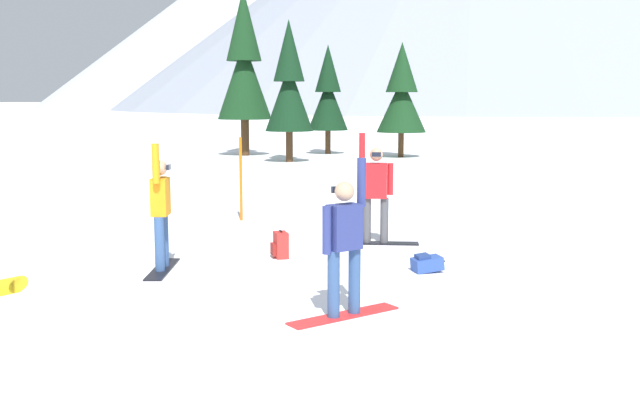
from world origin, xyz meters
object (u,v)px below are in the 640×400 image
at_px(snowboarder_foreground, 344,244).
at_px(backpack_blue, 427,263).
at_px(snowboarder_midground, 161,210).
at_px(snowboarder_background, 376,192).
at_px(pine_tree_leaning, 289,85).
at_px(pine_tree_twin, 402,95).
at_px(backpack_red, 280,245).
at_px(trail_marker_pole, 241,179).
at_px(pine_tree_tall, 244,65).
at_px(pine_tree_broad, 328,95).

xyz_separation_m(snowboarder_foreground, backpack_blue, (0.34, 2.72, -0.78)).
height_order(snowboarder_midground, snowboarder_background, snowboarder_background).
bearing_deg(pine_tree_leaning, pine_tree_twin, 49.51).
distance_m(snowboarder_foreground, pine_tree_leaning, 22.55).
height_order(backpack_red, trail_marker_pole, trail_marker_pole).
bearing_deg(pine_tree_leaning, backpack_red, -65.48).
relative_size(snowboarder_background, backpack_red, 4.34).
distance_m(snowboarder_midground, pine_tree_twin, 23.32).
bearing_deg(pine_tree_tall, pine_tree_leaning, -35.41).
bearing_deg(pine_tree_broad, snowboarder_midground, -74.05).
bearing_deg(backpack_red, pine_tree_leaning, 114.52).
distance_m(pine_tree_tall, pine_tree_leaning, 4.33).
bearing_deg(snowboarder_foreground, snowboarder_background, 103.58).
relative_size(pine_tree_twin, pine_tree_broad, 0.99).
height_order(backpack_red, pine_tree_twin, pine_tree_twin).
distance_m(backpack_blue, pine_tree_broad, 24.77).
distance_m(snowboarder_foreground, snowboarder_background, 4.66).
height_order(backpack_red, pine_tree_leaning, pine_tree_leaning).
bearing_deg(snowboarder_midground, backpack_blue, 20.97).
xyz_separation_m(snowboarder_background, pine_tree_tall, (-12.42, 17.96, 3.24)).
distance_m(trail_marker_pole, pine_tree_leaning, 15.32).
bearing_deg(backpack_red, snowboarder_foreground, -51.42).
bearing_deg(snowboarder_foreground, pine_tree_tall, 121.02).
bearing_deg(pine_tree_leaning, pine_tree_broad, 92.52).
bearing_deg(snowboarder_midground, backpack_red, 48.64).
relative_size(snowboarder_midground, pine_tree_broad, 0.38).
bearing_deg(pine_tree_twin, snowboarder_foreground, -75.18).
height_order(snowboarder_foreground, trail_marker_pole, snowboarder_foreground).
bearing_deg(snowboarder_foreground, pine_tree_leaning, 116.70).
relative_size(snowboarder_foreground, snowboarder_midground, 0.98).
xyz_separation_m(backpack_blue, trail_marker_pole, (-5.00, 3.17, 0.78)).
xyz_separation_m(snowboarder_foreground, pine_tree_twin, (-6.43, 24.30, 1.92)).
bearing_deg(trail_marker_pole, backpack_red, -51.92).
distance_m(backpack_red, pine_tree_broad, 23.76).
distance_m(snowboarder_midground, trail_marker_pole, 4.79).
relative_size(snowboarder_foreground, backpack_blue, 3.49).
bearing_deg(snowboarder_background, backpack_blue, -51.47).
height_order(backpack_blue, pine_tree_tall, pine_tree_tall).
bearing_deg(pine_tree_leaning, backpack_blue, -58.96).
height_order(pine_tree_twin, pine_tree_broad, pine_tree_broad).
height_order(snowboarder_background, backpack_red, snowboarder_background).
bearing_deg(pine_tree_tall, pine_tree_broad, 37.18).
height_order(trail_marker_pole, pine_tree_twin, pine_tree_twin).
xyz_separation_m(snowboarder_foreground, snowboarder_midground, (-3.52, 1.24, 0.03)).
bearing_deg(pine_tree_twin, backpack_red, -78.88).
relative_size(backpack_blue, pine_tree_leaning, 0.09).
xyz_separation_m(snowboarder_midground, pine_tree_broad, (-6.77, 23.69, 1.90)).
height_order(backpack_blue, backpack_red, backpack_red).
xyz_separation_m(snowboarder_foreground, pine_tree_broad, (-10.29, 24.93, 1.94)).
distance_m(trail_marker_pole, pine_tree_tall, 19.09).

